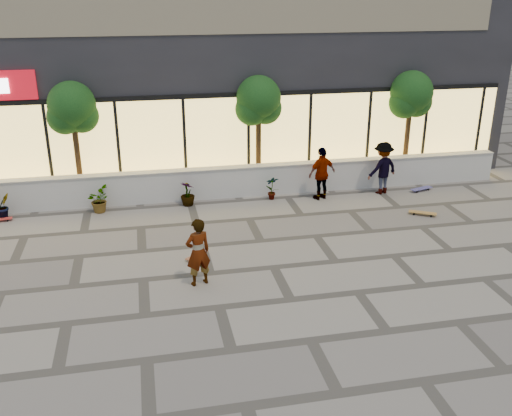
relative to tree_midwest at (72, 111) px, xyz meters
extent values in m
plane|color=gray|center=(3.50, -7.70, -2.99)|extent=(80.00, 80.00, 0.00)
cube|color=silver|center=(3.50, -0.70, -2.49)|extent=(22.00, 0.35, 1.00)
cube|color=#B2AFA8|center=(3.50, -0.70, -1.97)|extent=(22.00, 0.42, 0.04)
cube|color=#232227|center=(3.50, 4.80, 1.26)|extent=(24.00, 9.00, 8.50)
cube|color=#FED465|center=(3.50, 0.28, -1.29)|extent=(23.04, 0.05, 3.00)
cube|color=black|center=(3.50, 0.25, 0.26)|extent=(23.04, 0.08, 0.15)
cube|color=brown|center=(3.50, 0.28, 3.01)|extent=(21.60, 0.05, 1.60)
imported|color=#133D16|center=(-2.20, -1.25, -2.58)|extent=(0.57, 0.57, 0.81)
imported|color=#133D16|center=(0.60, -1.25, -2.58)|extent=(0.68, 0.77, 0.81)
imported|color=#133D16|center=(3.40, -1.25, -2.58)|extent=(0.64, 0.64, 0.81)
imported|color=#133D16|center=(6.20, -1.25, -2.58)|extent=(0.46, 0.35, 0.81)
cylinder|color=#412717|center=(0.00, 0.00, -1.37)|extent=(0.18, 0.18, 3.24)
sphere|color=#133D16|center=(0.00, 0.00, 0.18)|extent=(1.50, 1.50, 1.50)
sphere|color=#133D16|center=(-0.25, -0.05, -0.18)|extent=(1.10, 1.10, 1.10)
sphere|color=#133D16|center=(0.25, 0.05, -0.18)|extent=(1.10, 1.10, 1.10)
cylinder|color=#412717|center=(6.00, 0.00, -1.37)|extent=(0.18, 0.18, 3.24)
sphere|color=#133D16|center=(6.00, 0.00, 0.18)|extent=(1.50, 1.50, 1.50)
sphere|color=#133D16|center=(5.75, -0.05, -0.18)|extent=(1.10, 1.10, 1.10)
sphere|color=#133D16|center=(6.25, 0.05, -0.18)|extent=(1.10, 1.10, 1.10)
cylinder|color=#412717|center=(11.50, 0.00, -1.37)|extent=(0.18, 0.18, 3.24)
sphere|color=#133D16|center=(11.50, 0.00, 0.18)|extent=(1.50, 1.50, 1.50)
sphere|color=#133D16|center=(11.25, -0.05, -0.18)|extent=(1.10, 1.10, 1.10)
sphere|color=#133D16|center=(11.75, 0.05, -0.18)|extent=(1.10, 1.10, 1.10)
imported|color=silver|center=(3.18, -6.54, -2.14)|extent=(0.71, 0.57, 1.68)
imported|color=silver|center=(7.82, -1.53, -2.10)|extent=(1.12, 0.76, 1.77)
imported|color=#9B2E1C|center=(10.01, -1.40, -2.09)|extent=(1.31, 1.01, 1.79)
cube|color=brown|center=(3.27, -5.14, -2.91)|extent=(0.65, 0.60, 0.02)
cylinder|color=black|center=(3.39, -4.95, -2.96)|extent=(0.06, 0.05, 0.05)
cylinder|color=black|center=(3.47, -5.04, -2.96)|extent=(0.06, 0.05, 0.05)
cylinder|color=black|center=(3.06, -5.23, -2.96)|extent=(0.06, 0.05, 0.05)
cylinder|color=black|center=(3.14, -5.33, -2.96)|extent=(0.06, 0.05, 0.05)
cylinder|color=black|center=(-2.11, -1.40, -2.96)|extent=(0.06, 0.04, 0.05)
cylinder|color=black|center=(-2.09, -1.53, -2.96)|extent=(0.06, 0.04, 0.05)
cube|color=olive|center=(10.47, -3.59, -2.89)|extent=(0.84, 0.61, 0.02)
cylinder|color=black|center=(10.73, -3.65, -2.96)|extent=(0.07, 0.06, 0.06)
cylinder|color=black|center=(10.65, -3.78, -2.96)|extent=(0.07, 0.06, 0.06)
cylinder|color=black|center=(10.28, -3.39, -2.96)|extent=(0.07, 0.06, 0.06)
cylinder|color=black|center=(10.20, -3.52, -2.96)|extent=(0.07, 0.06, 0.06)
cube|color=#4F4A88|center=(11.48, -1.50, -2.89)|extent=(0.87, 0.45, 0.02)
cylinder|color=black|center=(11.70, -1.35, -2.96)|extent=(0.07, 0.05, 0.06)
cylinder|color=black|center=(11.75, -1.50, -2.96)|extent=(0.07, 0.05, 0.06)
cylinder|color=black|center=(11.21, -1.50, -2.96)|extent=(0.07, 0.05, 0.06)
cylinder|color=black|center=(11.25, -1.65, -2.96)|extent=(0.07, 0.05, 0.06)
camera|label=1|loc=(2.09, -18.62, 3.70)|focal=40.00mm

